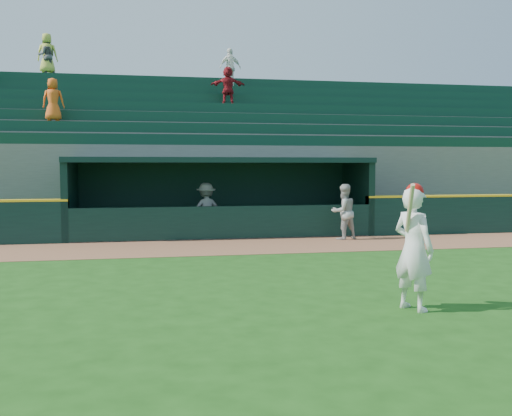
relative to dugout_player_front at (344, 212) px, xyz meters
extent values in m
plane|color=#1C4B12|center=(-3.47, -5.81, -0.83)|extent=(120.00, 120.00, 0.00)
cube|color=brown|center=(-3.47, -0.91, -0.83)|extent=(40.00, 3.00, 0.01)
imported|color=#ACACA7|center=(0.00, 0.00, 0.00)|extent=(0.94, 0.81, 1.66)
imported|color=gray|center=(-3.94, 1.70, 0.00)|extent=(1.18, 0.81, 1.67)
cube|color=slate|center=(-3.47, 1.89, -0.81)|extent=(9.00, 2.60, 0.04)
cube|color=black|center=(-8.07, 1.89, 0.32)|extent=(0.20, 2.60, 2.30)
cube|color=black|center=(1.13, 1.89, 0.32)|extent=(0.20, 2.60, 2.30)
cube|color=black|center=(-3.47, 3.19, 0.32)|extent=(9.40, 0.20, 2.30)
cube|color=black|center=(-3.47, 1.89, 1.55)|extent=(9.40, 2.80, 0.16)
cube|color=black|center=(-3.47, 0.67, -0.33)|extent=(9.00, 0.16, 1.00)
cube|color=brown|center=(-3.47, 2.69, -0.58)|extent=(8.40, 0.45, 0.10)
cube|color=slate|center=(-3.47, 3.71, 0.62)|extent=(34.00, 0.85, 2.91)
cube|color=#0F3828|center=(-3.47, 3.59, 2.26)|extent=(34.00, 0.60, 0.36)
cube|color=slate|center=(-3.47, 4.56, 0.85)|extent=(34.00, 0.85, 3.36)
cube|color=#0F3828|center=(-3.47, 4.44, 2.71)|extent=(34.00, 0.60, 0.36)
cube|color=slate|center=(-3.47, 5.41, 1.07)|extent=(34.00, 0.85, 3.81)
cube|color=#0F3828|center=(-3.47, 5.29, 3.16)|extent=(34.00, 0.60, 0.36)
cube|color=slate|center=(-3.47, 6.26, 1.30)|extent=(34.00, 0.85, 4.26)
cube|color=#0F3828|center=(-3.47, 6.14, 3.61)|extent=(34.00, 0.60, 0.36)
cube|color=slate|center=(-3.47, 7.11, 1.52)|extent=(34.00, 0.85, 4.71)
cube|color=#0F3828|center=(-3.47, 6.99, 4.06)|extent=(34.00, 0.60, 0.36)
cube|color=slate|center=(-3.47, 7.96, 1.75)|extent=(34.00, 0.85, 5.16)
cube|color=#0F3828|center=(-3.47, 7.84, 4.51)|extent=(34.00, 0.60, 0.36)
cube|color=slate|center=(-3.47, 8.81, 1.97)|extent=(34.00, 0.85, 5.61)
cube|color=#0F3828|center=(-3.47, 8.69, 4.96)|extent=(34.00, 0.60, 0.36)
cube|color=slate|center=(-3.47, 9.39, 1.97)|extent=(34.50, 0.30, 5.61)
imported|color=orange|center=(-8.89, 4.46, 3.63)|extent=(0.72, 0.47, 1.47)
imported|color=white|center=(-2.27, 7.86, 5.49)|extent=(1.01, 0.60, 1.61)
imported|color=maroon|center=(-2.61, 6.16, 4.51)|extent=(1.37, 0.53, 1.44)
imported|color=#4F4F4F|center=(-9.74, 8.71, 5.86)|extent=(0.81, 0.69, 1.44)
imported|color=#C1C646|center=(-9.72, 8.71, 5.96)|extent=(0.81, 0.53, 1.64)
imported|color=white|center=(-1.77, -8.17, 0.11)|extent=(0.71, 0.81, 1.88)
sphere|color=#AF1109|center=(-1.77, -8.17, 0.98)|extent=(0.27, 0.27, 0.27)
cylinder|color=#D3B387|center=(-1.95, -8.39, 0.75)|extent=(0.22, 0.51, 0.76)
camera|label=1|loc=(-5.74, -16.17, 1.37)|focal=40.00mm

